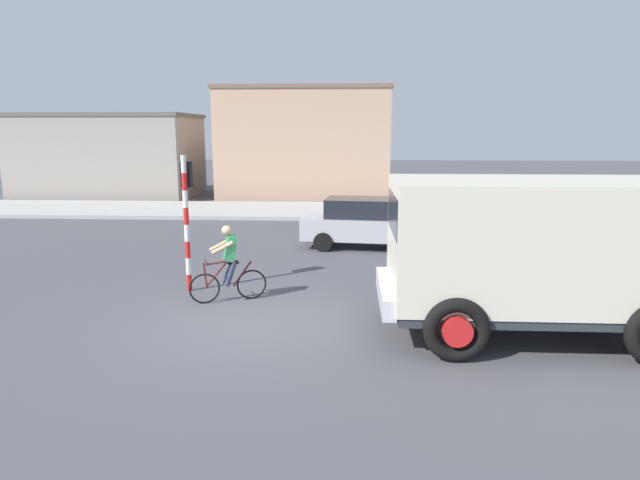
# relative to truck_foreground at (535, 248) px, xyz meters

# --- Properties ---
(ground_plane) EXTENTS (120.00, 120.00, 0.00)m
(ground_plane) POSITION_rel_truck_foreground_xyz_m (-5.45, 0.37, -1.67)
(ground_plane) COLOR #4C4C51
(sidewalk_far) EXTENTS (80.00, 5.00, 0.16)m
(sidewalk_far) POSITION_rel_truck_foreground_xyz_m (-5.45, 15.39, -1.59)
(sidewalk_far) COLOR #ADADA8
(sidewalk_far) RESTS_ON ground
(truck_foreground) EXTENTS (5.43, 2.88, 2.90)m
(truck_foreground) POSITION_rel_truck_foreground_xyz_m (0.00, 0.00, 0.00)
(truck_foreground) COLOR silver
(truck_foreground) RESTS_ON ground
(cyclist) EXTENTS (1.62, 0.75, 1.72)m
(cyclist) POSITION_rel_truck_foreground_xyz_m (-6.02, 1.79, -0.80)
(cyclist) COLOR black
(cyclist) RESTS_ON ground
(traffic_light_pole) EXTENTS (0.24, 0.43, 3.20)m
(traffic_light_pole) POSITION_rel_truck_foreground_xyz_m (-7.14, 2.63, 0.40)
(traffic_light_pole) COLOR red
(traffic_light_pole) RESTS_ON ground
(car_red_near) EXTENTS (4.17, 2.22, 1.60)m
(car_red_near) POSITION_rel_truck_foreground_xyz_m (-2.86, 7.72, -0.85)
(car_red_near) COLOR #B7B7BC
(car_red_near) RESTS_ON ground
(building_corner_left) EXTENTS (9.70, 5.93, 4.66)m
(building_corner_left) POSITION_rel_truck_foreground_xyz_m (-17.00, 21.29, 0.66)
(building_corner_left) COLOR #9E9389
(building_corner_left) RESTS_ON ground
(building_mid_block) EXTENTS (9.45, 6.29, 6.06)m
(building_mid_block) POSITION_rel_truck_foreground_xyz_m (-5.84, 21.88, 1.36)
(building_mid_block) COLOR tan
(building_mid_block) RESTS_ON ground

